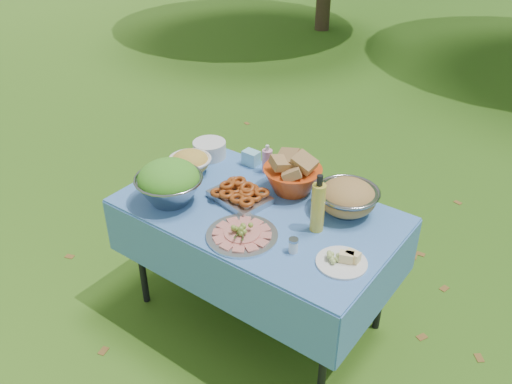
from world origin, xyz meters
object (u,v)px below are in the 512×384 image
(plate_stack, at_px, (210,149))
(charcuterie_platter, at_px, (242,230))
(pasta_bowl_steel, at_px, (347,197))
(oil_bottle, at_px, (318,203))
(picnic_table, at_px, (258,264))
(salad_bowl, at_px, (169,182))
(bread_bowl, at_px, (293,174))

(plate_stack, xyz_separation_m, charcuterie_platter, (0.66, -0.53, -0.01))
(plate_stack, height_order, pasta_bowl_steel, pasta_bowl_steel)
(plate_stack, relative_size, oil_bottle, 0.65)
(plate_stack, bearing_deg, pasta_bowl_steel, -1.95)
(picnic_table, relative_size, charcuterie_platter, 4.11)
(salad_bowl, height_order, charcuterie_platter, salad_bowl)
(salad_bowl, height_order, pasta_bowl_steel, salad_bowl)
(picnic_table, relative_size, salad_bowl, 4.06)
(picnic_table, bearing_deg, oil_bottle, 4.05)
(picnic_table, relative_size, plate_stack, 7.21)
(salad_bowl, relative_size, oil_bottle, 1.15)
(picnic_table, relative_size, oil_bottle, 4.68)
(bread_bowl, distance_m, oil_bottle, 0.38)
(salad_bowl, bearing_deg, oil_bottle, 17.79)
(bread_bowl, bearing_deg, pasta_bowl_steel, -0.31)
(plate_stack, bearing_deg, oil_bottle, -15.97)
(salad_bowl, height_order, plate_stack, salad_bowl)
(bread_bowl, distance_m, pasta_bowl_steel, 0.34)
(oil_bottle, bearing_deg, plate_stack, 164.03)
(bread_bowl, relative_size, pasta_bowl_steel, 0.99)
(pasta_bowl_steel, bearing_deg, picnic_table, -146.26)
(pasta_bowl_steel, bearing_deg, salad_bowl, -149.37)
(pasta_bowl_steel, xyz_separation_m, oil_bottle, (-0.04, -0.23, 0.07))
(charcuterie_platter, bearing_deg, bread_bowl, 94.01)
(picnic_table, xyz_separation_m, salad_bowl, (-0.42, -0.22, 0.50))
(charcuterie_platter, height_order, oil_bottle, oil_bottle)
(pasta_bowl_steel, bearing_deg, bread_bowl, 179.69)
(picnic_table, distance_m, oil_bottle, 0.64)
(plate_stack, distance_m, oil_bottle, 0.97)
(pasta_bowl_steel, xyz_separation_m, charcuterie_platter, (-0.30, -0.50, -0.05))
(picnic_table, bearing_deg, pasta_bowl_steel, 33.74)
(plate_stack, bearing_deg, salad_bowl, -72.71)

